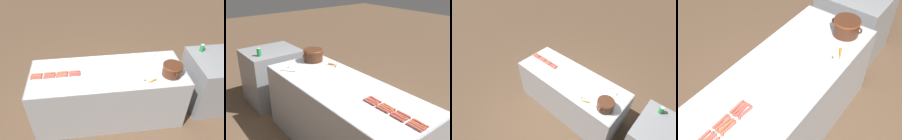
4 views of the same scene
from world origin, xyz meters
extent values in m
plane|color=brown|center=(0.00, 0.00, 0.00)|extent=(20.00, 20.00, 0.00)
cube|color=#9EA0A5|center=(0.00, 0.00, 0.45)|extent=(0.87, 2.27, 0.90)
cube|color=silver|center=(0.00, 0.00, 0.90)|extent=(0.85, 2.23, 0.00)
cube|color=gray|center=(-0.09, 1.76, 0.45)|extent=(0.86, 0.77, 0.90)
cylinder|color=#BE5340|center=(-0.06, -0.84, 0.91)|extent=(0.03, 0.14, 0.02)
sphere|color=#BE5340|center=(-0.06, -0.77, 0.91)|extent=(0.02, 0.02, 0.02)
cylinder|color=#B64F40|center=(-0.06, -0.66, 0.91)|extent=(0.03, 0.14, 0.02)
sphere|color=#B64F40|center=(-0.06, -0.73, 0.91)|extent=(0.02, 0.02, 0.02)
sphere|color=#B64F40|center=(-0.06, -0.59, 0.91)|extent=(0.02, 0.02, 0.02)
cylinder|color=#BC5346|center=(-0.06, -0.48, 0.91)|extent=(0.02, 0.14, 0.02)
sphere|color=#BC5346|center=(-0.06, -0.55, 0.91)|extent=(0.02, 0.02, 0.02)
sphere|color=#BC5346|center=(-0.06, -0.41, 0.91)|extent=(0.02, 0.02, 0.02)
cylinder|color=#BB5140|center=(-0.02, -0.83, 0.91)|extent=(0.03, 0.14, 0.02)
sphere|color=#BB5140|center=(-0.03, -0.76, 0.91)|extent=(0.02, 0.02, 0.02)
cylinder|color=#B95B42|center=(-0.03, -0.66, 0.91)|extent=(0.03, 0.14, 0.02)
sphere|color=#B95B42|center=(-0.02, -0.73, 0.91)|extent=(0.02, 0.02, 0.02)
sphere|color=#B95B42|center=(-0.03, -0.59, 0.91)|extent=(0.02, 0.02, 0.02)
cylinder|color=#B0513F|center=(-0.02, -0.48, 0.91)|extent=(0.03, 0.14, 0.02)
sphere|color=#B0513F|center=(-0.02, -0.55, 0.91)|extent=(0.02, 0.02, 0.02)
sphere|color=#B0513F|center=(-0.03, -0.41, 0.91)|extent=(0.02, 0.02, 0.02)
sphere|color=#B15041|center=(0.00, -0.76, 0.91)|extent=(0.02, 0.02, 0.02)
cylinder|color=#BD5D3D|center=(0.01, -0.66, 0.91)|extent=(0.03, 0.14, 0.02)
sphere|color=#BD5D3D|center=(0.00, -0.73, 0.91)|extent=(0.02, 0.02, 0.02)
sphere|color=#BD5D3D|center=(0.01, -0.59, 0.91)|extent=(0.02, 0.02, 0.02)
cylinder|color=#BC5145|center=(0.00, -0.48, 0.91)|extent=(0.03, 0.14, 0.02)
sphere|color=#BC5145|center=(0.00, -0.55, 0.91)|extent=(0.02, 0.02, 0.02)
sphere|color=#BC5145|center=(0.01, -0.41, 0.91)|extent=(0.02, 0.02, 0.02)
sphere|color=#B05844|center=(0.04, -0.77, 0.91)|extent=(0.02, 0.02, 0.02)
cylinder|color=#BC5A41|center=(0.03, -0.66, 0.91)|extent=(0.03, 0.14, 0.02)
sphere|color=#BC5A41|center=(0.04, -0.73, 0.91)|extent=(0.02, 0.02, 0.02)
sphere|color=#BC5A41|center=(0.03, -0.59, 0.91)|extent=(0.02, 0.02, 0.02)
cylinder|color=#B74F43|center=(0.04, -0.48, 0.91)|extent=(0.03, 0.14, 0.02)
sphere|color=#B74F43|center=(0.04, -0.55, 0.91)|extent=(0.02, 0.02, 0.02)
sphere|color=#B74F43|center=(0.03, -0.41, 0.91)|extent=(0.02, 0.02, 0.02)
cylinder|color=#472616|center=(0.18, 0.89, 0.99)|extent=(0.27, 0.27, 0.18)
torus|color=brown|center=(0.18, 0.89, 1.06)|extent=(0.28, 0.28, 0.03)
torus|color=#472616|center=(0.04, 0.89, 1.01)|extent=(0.08, 0.02, 0.08)
torus|color=#472616|center=(0.32, 0.89, 1.01)|extent=(0.08, 0.02, 0.08)
cylinder|color=#B7B7BC|center=(-0.30, 0.77, 0.91)|extent=(0.14, 0.18, 0.01)
ellipsoid|color=#B7B7BC|center=(-0.22, 0.87, 0.91)|extent=(0.09, 0.08, 0.02)
cone|color=orange|center=(0.30, 0.56, 0.92)|extent=(0.10, 0.17, 0.03)
sphere|color=#387F2D|center=(0.27, 0.48, 0.92)|extent=(0.02, 0.02, 0.02)
camera|label=1|loc=(2.48, -0.26, 2.89)|focal=35.21mm
camera|label=2|loc=(-1.66, -2.01, 2.16)|focal=40.23mm
camera|label=3|loc=(1.89, 1.56, 3.22)|focal=27.61mm
camera|label=4|loc=(1.08, -1.30, 2.67)|focal=43.91mm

